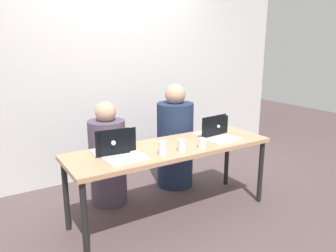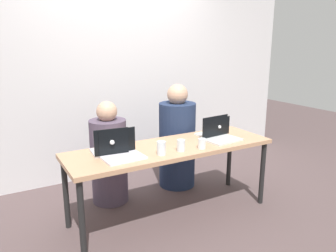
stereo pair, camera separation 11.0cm
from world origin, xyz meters
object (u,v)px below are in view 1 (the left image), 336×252
at_px(water_glass_right, 202,144).
at_px(water_glass_center, 182,146).
at_px(person_on_left, 108,159).
at_px(water_glass_left, 163,149).
at_px(laptop_front_right, 219,134).
at_px(laptop_back_right, 212,131).
at_px(person_on_right, 175,141).
at_px(laptop_back_left, 111,149).
at_px(laptop_front_left, 123,152).

bearing_deg(water_glass_right, water_glass_center, 171.29).
distance_m(person_on_left, water_glass_left, 0.83).
relative_size(laptop_front_right, water_glass_left, 3.02).
bearing_deg(water_glass_right, laptop_back_right, 39.09).
height_order(person_on_right, water_glass_right, person_on_right).
relative_size(person_on_right, laptop_front_right, 3.34).
bearing_deg(laptop_back_left, laptop_front_left, 116.37).
xyz_separation_m(laptop_back_right, water_glass_right, (-0.36, -0.29, -0.00)).
xyz_separation_m(laptop_front_right, water_glass_center, (-0.53, -0.11, -0.00)).
relative_size(laptop_front_left, water_glass_left, 2.91).
height_order(laptop_back_left, water_glass_left, laptop_back_left).
distance_m(laptop_front_right, water_glass_left, 0.74).
height_order(person_on_right, laptop_front_left, person_on_right).
bearing_deg(water_glass_right, water_glass_left, 175.64).
bearing_deg(person_on_left, laptop_front_left, 83.78).
bearing_deg(person_on_right, water_glass_left, 58.56).
bearing_deg(laptop_back_right, person_on_left, -33.22).
relative_size(person_on_right, laptop_back_left, 3.77).
height_order(person_on_right, laptop_back_right, person_on_right).
bearing_deg(water_glass_center, laptop_front_right, 11.45).
distance_m(water_glass_right, water_glass_left, 0.41).
bearing_deg(laptop_back_left, water_glass_center, 162.48).
xyz_separation_m(laptop_back_left, laptop_front_left, (0.05, -0.14, -0.00)).
bearing_deg(person_on_left, water_glass_center, 122.45).
height_order(laptop_back_right, laptop_front_left, laptop_front_left).
height_order(person_on_left, water_glass_left, person_on_left).
bearing_deg(laptop_front_right, laptop_back_right, 70.06).
height_order(person_on_right, laptop_back_left, person_on_right).
bearing_deg(laptop_front_left, water_glass_right, -13.74).
height_order(laptop_back_left, water_glass_right, laptop_back_left).
bearing_deg(laptop_back_right, water_glass_center, 18.19).
relative_size(person_on_left, water_glass_left, 9.04).
height_order(laptop_front_right, laptop_front_left, same).
bearing_deg(water_glass_right, person_on_right, 74.89).
bearing_deg(laptop_back_left, person_on_left, -102.06).
bearing_deg(laptop_front_left, laptop_back_right, 5.04).
relative_size(laptop_back_right, water_glass_left, 2.71).
height_order(person_on_left, water_glass_center, person_on_left).
bearing_deg(water_glass_left, water_glass_right, -4.36).
distance_m(laptop_back_right, water_glass_center, 0.62).
distance_m(laptop_back_left, laptop_front_right, 1.12).
bearing_deg(laptop_back_left, laptop_back_right, -173.71).
bearing_deg(person_on_left, water_glass_left, 109.45).
bearing_deg(person_on_right, person_on_left, 7.92).
relative_size(person_on_right, laptop_front_left, 3.46).
relative_size(laptop_front_left, water_glass_right, 3.67).
relative_size(laptop_back_right, laptop_front_left, 0.93).
xyz_separation_m(person_on_left, water_glass_left, (0.22, -0.75, 0.28)).
xyz_separation_m(person_on_left, laptop_back_right, (0.98, -0.49, 0.27)).
bearing_deg(water_glass_right, laptop_back_left, 160.37).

